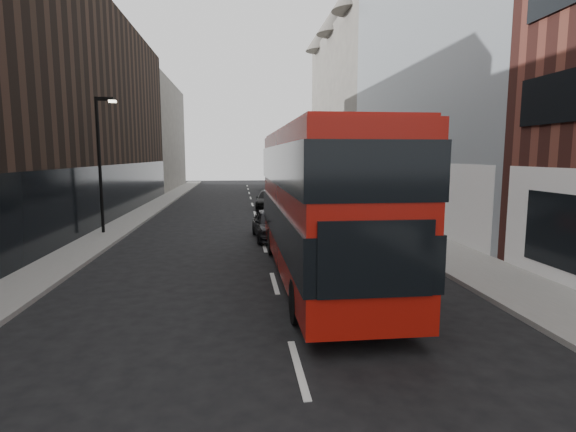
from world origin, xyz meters
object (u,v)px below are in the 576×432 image
object	(u,v)px
grey_bus	(283,173)
car_a	(272,224)
street_lamp	(101,156)
car_b	(288,213)
car_c	(269,200)
red_bus	(319,197)

from	to	relation	value
grey_bus	car_a	xyz separation A→B (m)	(-3.51, -30.06, -1.44)
street_lamp	car_b	distance (m)	10.92
street_lamp	grey_bus	size ratio (longest dim) A/B	0.54
car_a	car_c	size ratio (longest dim) A/B	0.89
street_lamp	car_a	bearing A→B (deg)	-12.83
car_a	red_bus	bearing A→B (deg)	-85.43
car_a	grey_bus	bearing A→B (deg)	80.24
grey_bus	red_bus	bearing A→B (deg)	-85.84
street_lamp	car_b	bearing A→B (deg)	14.45
red_bus	car_a	bearing A→B (deg)	97.28
car_b	car_c	bearing A→B (deg)	100.01
red_bus	car_a	size ratio (longest dim) A/B	2.83
car_a	car_b	size ratio (longest dim) A/B	1.02
street_lamp	car_a	world-z (taller)	street_lamp
red_bus	car_b	xyz separation A→B (m)	(0.28, 12.24, -2.08)
grey_bus	car_b	xyz separation A→B (m)	(-2.21, -25.50, -1.48)
car_b	car_c	world-z (taller)	car_c
car_b	red_bus	bearing A→B (deg)	-85.52
street_lamp	car_b	xyz separation A→B (m)	(10.03, 2.58, -3.47)
grey_bus	car_b	world-z (taller)	grey_bus
car_a	car_b	xyz separation A→B (m)	(1.31, 4.57, -0.04)
grey_bus	car_b	bearing A→B (deg)	-87.02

